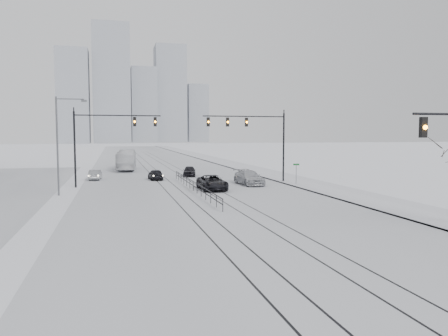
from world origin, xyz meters
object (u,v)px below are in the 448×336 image
(sedan_nb_front, at_px, (212,183))
(box_truck, at_px, (126,160))
(sedan_nb_right, at_px, (249,178))
(sedan_sb_outer, at_px, (95,175))
(sedan_nb_far, at_px, (189,171))
(sedan_sb_inner, at_px, (156,175))

(sedan_nb_front, relative_size, box_truck, 0.48)
(sedan_nb_right, xyz_separation_m, box_truck, (-12.59, 23.69, 0.76))
(sedan_sb_outer, xyz_separation_m, sedan_nb_front, (11.81, -13.01, 0.12))
(sedan_nb_front, distance_m, sedan_nb_right, 6.01)
(sedan_sb_outer, relative_size, sedan_nb_front, 0.71)
(sedan_nb_right, bearing_deg, sedan_nb_far, 109.36)
(sedan_nb_right, bearing_deg, box_truck, 114.50)
(sedan_nb_right, height_order, sedan_nb_far, sedan_nb_right)
(sedan_sb_outer, relative_size, box_truck, 0.34)
(sedan_sb_outer, height_order, box_truck, box_truck)
(sedan_sb_inner, relative_size, sedan_nb_right, 0.70)
(sedan_sb_inner, bearing_deg, sedan_nb_right, 137.87)
(sedan_nb_far, relative_size, box_truck, 0.36)
(sedan_sb_inner, height_order, sedan_nb_front, sedan_nb_front)
(sedan_sb_outer, bearing_deg, sedan_nb_far, -168.49)
(sedan_sb_inner, height_order, sedan_nb_right, sedan_nb_right)
(box_truck, bearing_deg, sedan_sb_outer, 77.77)
(sedan_nb_front, bearing_deg, sedan_nb_far, 89.02)
(sedan_sb_inner, xyz_separation_m, sedan_nb_far, (4.80, 3.51, 0.03))
(sedan_sb_outer, xyz_separation_m, sedan_nb_right, (16.76, -9.60, 0.17))
(sedan_nb_front, distance_m, sedan_nb_far, 14.71)
(sedan_nb_far, bearing_deg, sedan_sb_inner, -132.33)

